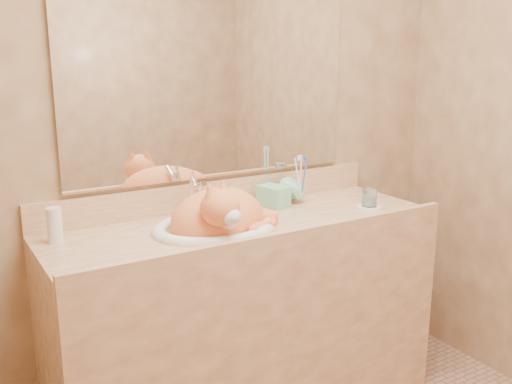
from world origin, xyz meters
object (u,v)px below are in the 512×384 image
vanity_counter (247,319)px  sink_basin (215,210)px  soap_dispenser (285,186)px  water_glass (369,198)px  toothbrush_cup (301,194)px  cat (220,213)px

vanity_counter → sink_basin: (-0.15, -0.02, 0.50)m
soap_dispenser → water_glass: (0.32, -0.19, -0.05)m
sink_basin → toothbrush_cup: bearing=17.3°
toothbrush_cup → water_glass: (0.22, -0.20, -0.00)m
sink_basin → cat: cat is taller
vanity_counter → soap_dispenser: 0.59m
cat → soap_dispenser: (0.38, 0.13, 0.03)m
soap_dispenser → toothbrush_cup: bearing=-4.3°
soap_dispenser → water_glass: 0.37m
water_glass → sink_basin: bearing=173.8°
vanity_counter → cat: (-0.14, -0.04, 0.49)m
cat → soap_dispenser: soap_dispenser is taller
sink_basin → water_glass: size_ratio=6.34×
vanity_counter → water_glass: bearing=-9.8°
soap_dispenser → toothbrush_cup: size_ratio=1.82×
vanity_counter → toothbrush_cup: 0.60m
toothbrush_cup → water_glass: size_ratio=1.46×
vanity_counter → cat: size_ratio=3.86×
sink_basin → soap_dispenser: (0.40, 0.11, 0.03)m
vanity_counter → toothbrush_cup: toothbrush_cup is taller
cat → vanity_counter: bearing=-6.9°
vanity_counter → sink_basin: bearing=-172.4°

